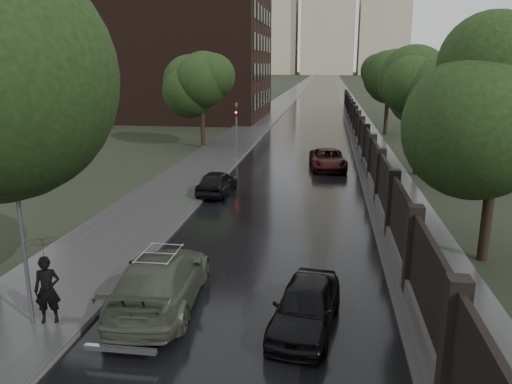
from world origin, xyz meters
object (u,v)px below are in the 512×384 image
Objects in this scene: tree_right_c at (388,82)px; lamp_post at (22,230)px; pedestrian_umbrella at (43,255)px; volga_sedan at (160,280)px; tree_right_a at (499,117)px; car_right_far at (328,159)px; traffic_light at (236,126)px; hatchback_left at (217,182)px; tree_right_b at (422,93)px; tree_left_far at (201,82)px; car_right_near at (306,306)px.

lamp_post is at bearing -108.52° from tree_right_c.
tree_right_c is 2.53× the size of pedestrian_umbrella.
tree_right_c is 38.41m from volga_sedan.
tree_right_a is at bearing 26.74° from lamp_post.
tree_right_c is (0.00, 32.00, 0.00)m from tree_right_a.
lamp_post is 22.57m from car_right_far.
hatchback_left is (0.70, -9.53, -1.76)m from traffic_light.
tree_right_a is at bearing -90.00° from tree_right_c.
volga_sedan is (1.81, -21.84, -1.64)m from traffic_light.
traffic_light is at bearing 87.32° from lamp_post.
tree_right_b is 12.44m from traffic_light.
tree_left_far reaches higher than traffic_light.
volga_sedan reaches higher than hatchback_left.
pedestrian_umbrella is (0.46, 0.08, -0.67)m from lamp_post.
tree_right_a is 14.31m from pedestrian_umbrella.
traffic_light is 1.44× the size of pedestrian_umbrella.
car_right_far is at bearing 70.57° from lamp_post.
hatchback_left is at bearing 146.09° from tree_right_a.
tree_right_c is at bearing -109.14° from volga_sedan.
lamp_post is (-12.90, -6.50, -2.28)m from tree_right_a.
car_right_far is (5.68, 7.24, 0.01)m from hatchback_left.
volga_sedan is 20.08m from car_right_far.
hatchback_left is (-11.10, -6.54, -4.31)m from tree_right_b.
lamp_post is at bearing -164.61° from car_right_near.
tree_right_c is 27.27m from hatchback_left.
tree_right_c is 1.88× the size of hatchback_left.
tree_left_far is at bearing 116.96° from car_right_near.
tree_left_far is 26.91m from tree_right_a.
car_right_far is at bearing -35.92° from tree_left_far.
tree_right_a reaches higher than car_right_far.
car_right_near is at bearing -9.73° from pedestrian_umbrella.
lamp_post reaches higher than traffic_light.
tree_left_far is 1.05× the size of tree_right_b.
hatchback_left is at bearing -85.80° from traffic_light.
volga_sedan is 1.13× the size of car_right_far.
car_right_near is at bearing -70.80° from tree_left_far.
volga_sedan reaches higher than car_right_far.
traffic_light is 1.07× the size of hatchback_left.
tree_left_far is 1.05× the size of tree_right_a.
lamp_post is at bearing 86.31° from hatchback_left.
volga_sedan is at bearing -85.26° from traffic_light.
car_right_far is at bearing -107.12° from volga_sedan.
volga_sedan is 4.15m from car_right_near.
tree_right_a reaches higher than car_right_near.
pedestrian_umbrella is at bearing -114.10° from car_right_far.
car_right_far is at bearing -124.46° from hatchback_left.
tree_right_c is at bearing 90.00° from tree_right_b.
volga_sedan is 1.89× the size of pedestrian_umbrella.
tree_right_a is 1.88× the size of hatchback_left.
traffic_light is 0.76× the size of volga_sedan.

